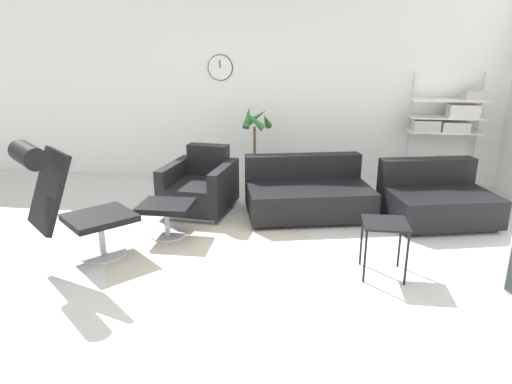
% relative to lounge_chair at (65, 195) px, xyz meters
% --- Properties ---
extents(ground_plane, '(12.00, 12.00, 0.00)m').
position_rel_lounge_chair_xyz_m(ground_plane, '(1.39, 0.32, -0.67)').
color(ground_plane, silver).
extents(wall_back, '(12.00, 0.09, 2.80)m').
position_rel_lounge_chair_xyz_m(wall_back, '(1.39, 3.14, 0.73)').
color(wall_back, white).
rests_on(wall_back, ground_plane).
extents(round_rug, '(2.10, 2.10, 0.01)m').
position_rel_lounge_chair_xyz_m(round_rug, '(1.33, 0.29, -0.67)').
color(round_rug, '#BCB29E').
rests_on(round_rug, ground_plane).
extents(lounge_chair, '(1.00, 1.03, 1.17)m').
position_rel_lounge_chair_xyz_m(lounge_chair, '(0.00, 0.00, 0.00)').
color(lounge_chair, '#BCBCC1').
rests_on(lounge_chair, ground_plane).
extents(ottoman, '(0.54, 0.46, 0.37)m').
position_rel_lounge_chair_xyz_m(ottoman, '(0.67, 0.74, -0.38)').
color(ottoman, '#BCBCC1').
rests_on(ottoman, ground_plane).
extents(armchair_red, '(0.85, 0.96, 0.76)m').
position_rel_lounge_chair_xyz_m(armchair_red, '(0.82, 1.61, -0.39)').
color(armchair_red, silver).
rests_on(armchair_red, ground_plane).
extents(couch_low, '(1.60, 1.21, 0.67)m').
position_rel_lounge_chair_xyz_m(couch_low, '(2.12, 1.62, -0.43)').
color(couch_low, black).
rests_on(couch_low, ground_plane).
extents(couch_second, '(1.32, 1.14, 0.67)m').
position_rel_lounge_chair_xyz_m(couch_second, '(3.60, 1.60, -0.43)').
color(couch_second, black).
rests_on(couch_second, ground_plane).
extents(side_table, '(0.38, 0.38, 0.49)m').
position_rel_lounge_chair_xyz_m(side_table, '(2.82, 0.16, -0.24)').
color(side_table, black).
rests_on(side_table, ground_plane).
extents(potted_plant, '(0.41, 0.40, 1.18)m').
position_rel_lounge_chair_xyz_m(potted_plant, '(1.37, 2.56, -0.17)').
color(potted_plant, '#333338').
rests_on(potted_plant, ground_plane).
extents(shelf_unit, '(0.97, 0.28, 1.62)m').
position_rel_lounge_chair_xyz_m(shelf_unit, '(4.00, 2.89, 0.36)').
color(shelf_unit, '#BCBCC1').
rests_on(shelf_unit, ground_plane).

